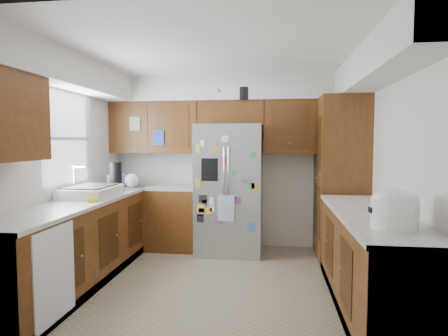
{
  "coord_description": "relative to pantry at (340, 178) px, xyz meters",
  "views": [
    {
      "loc": [
        0.6,
        -3.99,
        1.56
      ],
      "look_at": [
        0.03,
        0.35,
        1.26
      ],
      "focal_mm": 30.0,
      "sensor_mm": 36.0,
      "label": 1
    }
  ],
  "objects": [
    {
      "name": "sink_assembly",
      "position": [
        -3.0,
        -1.05,
        -0.09
      ],
      "size": [
        0.52,
        0.73,
        0.37
      ],
      "color": "silver",
      "rests_on": "left_counter_run"
    },
    {
      "name": "left_counter_clutter",
      "position": [
        -2.95,
        -0.28,
        -0.02
      ],
      "size": [
        0.39,
        0.96,
        0.38
      ],
      "color": "black",
      "rests_on": "left_counter_run"
    },
    {
      "name": "rice_cooker",
      "position": [
        -0.0,
        -2.25,
        -0.0
      ],
      "size": [
        0.35,
        0.34,
        0.3
      ],
      "color": "white",
      "rests_on": "right_counter_run"
    },
    {
      "name": "bridge_cabinet",
      "position": [
        -1.5,
        0.28,
        0.9
      ],
      "size": [
        0.96,
        0.34,
        0.35
      ],
      "primitive_type": "cube",
      "color": "#44280D",
      "rests_on": "fridge"
    },
    {
      "name": "fridge_top_items",
      "position": [
        -1.44,
        0.2,
        1.2
      ],
      "size": [
        0.62,
        0.3,
        0.25
      ],
      "color": "blue",
      "rests_on": "bridge_cabinet"
    },
    {
      "name": "paper_towel",
      "position": [
        -0.06,
        -2.26,
        -0.02
      ],
      "size": [
        0.12,
        0.12,
        0.26
      ],
      "primitive_type": "cylinder",
      "color": "white",
      "rests_on": "right_counter_run"
    },
    {
      "name": "pantry",
      "position": [
        0.0,
        0.0,
        0.0
      ],
      "size": [
        0.6,
        0.9,
        2.15
      ],
      "primitive_type": "cube",
      "color": "#44280D",
      "rests_on": "ground"
    },
    {
      "name": "fridge",
      "position": [
        -1.5,
        0.05,
        -0.17
      ],
      "size": [
        0.9,
        0.79,
        1.8
      ],
      "color": "#9D9DA2",
      "rests_on": "ground"
    },
    {
      "name": "right_counter_run",
      "position": [
        0.0,
        -1.62,
        -0.65
      ],
      "size": [
        0.63,
        2.25,
        0.92
      ],
      "color": "#44280D",
      "rests_on": "ground"
    },
    {
      "name": "room_shell",
      "position": [
        -1.61,
        -0.79,
        0.75
      ],
      "size": [
        3.64,
        3.24,
        2.52
      ],
      "color": "silver",
      "rests_on": "ground"
    },
    {
      "name": "floor",
      "position": [
        -1.5,
        -1.15,
        -1.07
      ],
      "size": [
        3.6,
        3.6,
        0.0
      ],
      "primitive_type": "plane",
      "color": "gray",
      "rests_on": "ground"
    },
    {
      "name": "left_counter_run",
      "position": [
        -2.86,
        -1.12,
        -0.65
      ],
      "size": [
        1.36,
        3.2,
        0.92
      ],
      "color": "#44280D",
      "rests_on": "ground"
    }
  ]
}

